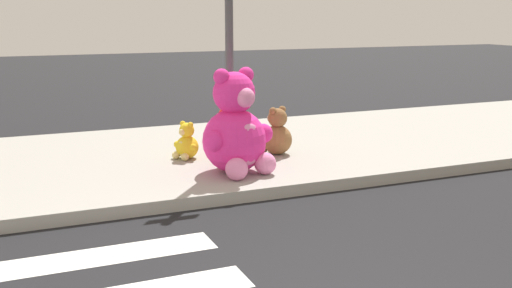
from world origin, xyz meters
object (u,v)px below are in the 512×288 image
object	(u,v)px
plush_pink_large	(236,131)
plush_red	(226,133)
plush_brown	(276,135)
sign_pole	(229,37)
plush_yellow	(186,144)

from	to	relation	value
plush_pink_large	plush_red	distance (m)	1.24
plush_brown	plush_red	bearing A→B (deg)	145.66
sign_pole	plush_pink_large	world-z (taller)	sign_pole
sign_pole	plush_yellow	size ratio (longest dim) A/B	6.06
plush_red	plush_yellow	xyz separation A→B (m)	(-0.67, -0.18, -0.07)
plush_red	plush_brown	distance (m)	0.75
plush_yellow	plush_brown	bearing A→B (deg)	-10.55
plush_pink_large	plush_red	bearing A→B (deg)	75.91
sign_pole	plush_pink_large	xyz separation A→B (m)	(-0.14, -0.59, -1.16)
plush_red	plush_brown	size ratio (longest dim) A/B	1.00
plush_red	plush_brown	xyz separation A→B (m)	(0.62, -0.42, 0.00)
sign_pole	plush_yellow	distance (m)	1.62
plush_red	plush_yellow	size ratio (longest dim) A/B	1.32
plush_yellow	plush_brown	distance (m)	1.31
sign_pole	plush_yellow	world-z (taller)	sign_pole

